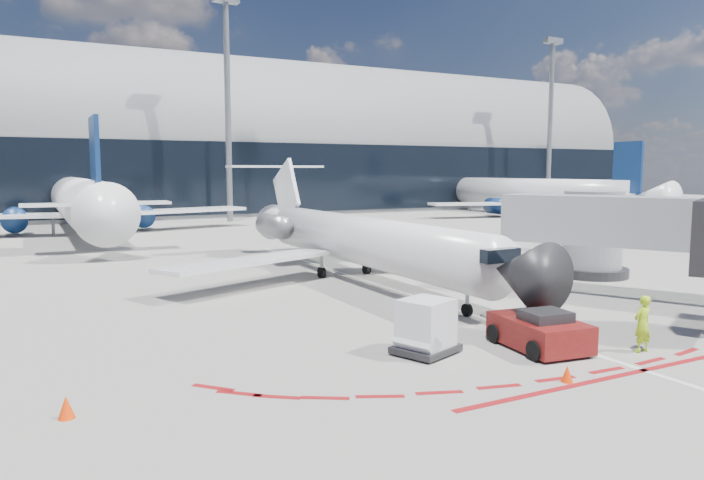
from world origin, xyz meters
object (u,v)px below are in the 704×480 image
pushback_tug (539,331)px  uld_container (426,327)px  ramp_worker (642,324)px  regional_jet (355,238)px

pushback_tug → uld_container: bearing=168.0°
ramp_worker → uld_container: ramp_worker is taller
pushback_tug → uld_container: 3.93m
pushback_tug → regional_jet: bearing=93.8°
uld_container → pushback_tug: bearing=-39.9°
pushback_tug → ramp_worker: bearing=-27.6°
pushback_tug → ramp_worker: ramp_worker is taller
pushback_tug → uld_container: size_ratio=2.23×
regional_jet → ramp_worker: 16.74m
regional_jet → ramp_worker: bearing=-83.4°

